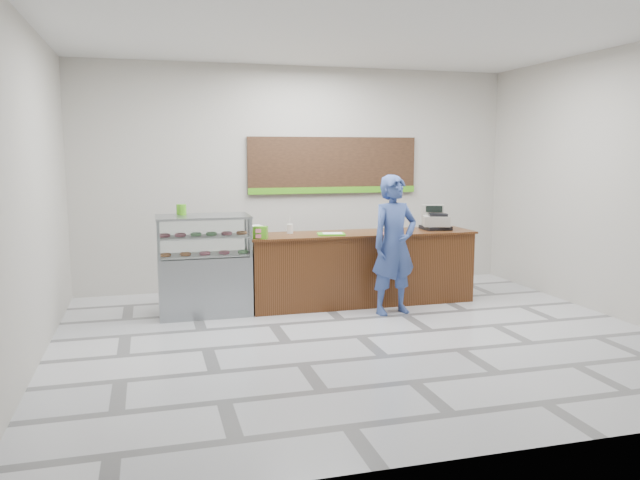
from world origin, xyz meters
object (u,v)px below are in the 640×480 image
object	(u,v)px
cash_register	(435,220)
serving_tray	(331,234)
display_case	(204,264)
customer	(394,245)
sales_counter	(361,268)

from	to	relation	value
cash_register	serving_tray	distance (m)	1.66
display_case	cash_register	distance (m)	3.41
display_case	customer	bearing A→B (deg)	-14.52
cash_register	sales_counter	bearing A→B (deg)	-160.36
display_case	customer	xyz separation A→B (m)	(2.46, -0.64, 0.26)
serving_tray	customer	bearing A→B (deg)	-24.05
cash_register	serving_tray	xyz separation A→B (m)	(-1.65, -0.17, -0.12)
cash_register	customer	size ratio (longest dim) A/B	0.26
customer	display_case	bearing A→B (deg)	153.39
serving_tray	customer	distance (m)	0.89
display_case	cash_register	xyz separation A→B (m)	(3.38, 0.04, 0.49)
display_case	serving_tray	distance (m)	1.77
sales_counter	customer	size ratio (longest dim) A/B	1.75
sales_counter	customer	xyz separation A→B (m)	(0.24, -0.64, 0.41)
customer	serving_tray	bearing A→B (deg)	132.91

